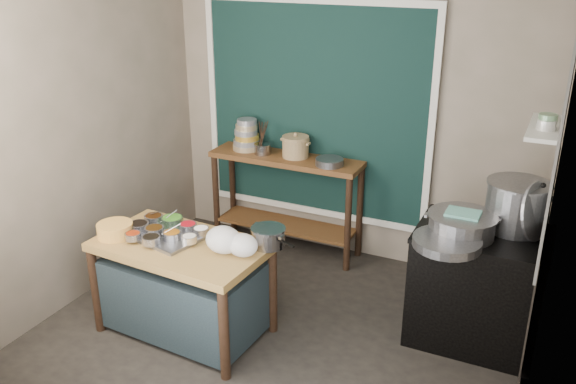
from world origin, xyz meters
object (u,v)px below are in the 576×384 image
at_px(utensil_cup, 263,149).
at_px(ceramic_crock, 296,148).
at_px(back_counter, 286,203).
at_px(stove_block, 477,288).
at_px(stock_pot, 516,206).
at_px(steamer, 462,225).
at_px(saucepan, 268,237).
at_px(yellow_basin, 115,230).
at_px(condiment_tray, 165,235).
at_px(prep_table, 184,288).

relative_size(utensil_cup, ceramic_crock, 0.62).
bearing_deg(back_counter, stove_block, -21.02).
xyz_separation_m(stock_pot, steamer, (-0.32, -0.27, -0.10)).
bearing_deg(utensil_cup, saucepan, -61.11).
bearing_deg(saucepan, yellow_basin, -141.75).
relative_size(back_counter, stock_pot, 3.20).
height_order(condiment_tray, stock_pot, stock_pot).
relative_size(prep_table, saucepan, 4.85).
bearing_deg(prep_table, utensil_cup, 98.46).
distance_m(back_counter, utensil_cup, 0.57).
bearing_deg(steamer, back_counter, 154.18).
bearing_deg(utensil_cup, steamer, -22.47).
bearing_deg(yellow_basin, steamer, 19.57).
bearing_deg(condiment_tray, utensil_cup, 88.56).
bearing_deg(ceramic_crock, stock_pot, -16.83).
xyz_separation_m(condiment_tray, stock_pot, (2.34, 0.96, 0.30)).
distance_m(condiment_tray, saucepan, 0.79).
distance_m(prep_table, condiment_tray, 0.42).
distance_m(prep_table, ceramic_crock, 1.74).
height_order(utensil_cup, ceramic_crock, ceramic_crock).
height_order(condiment_tray, steamer, steamer).
bearing_deg(ceramic_crock, utensil_cup, -170.65).
bearing_deg(utensil_cup, back_counter, 7.44).
relative_size(saucepan, ceramic_crock, 0.98).
distance_m(back_counter, stove_block, 2.04).
relative_size(prep_table, stock_pot, 2.76).
relative_size(stock_pot, steamer, 0.93).
relative_size(prep_table, utensil_cup, 7.68).
distance_m(prep_table, stock_pot, 2.49).
height_order(stove_block, stock_pot, stock_pot).
relative_size(saucepan, utensil_cup, 1.58).
xyz_separation_m(yellow_basin, stock_pot, (2.68, 1.11, 0.26)).
bearing_deg(utensil_cup, ceramic_crock, 9.35).
xyz_separation_m(prep_table, saucepan, (0.60, 0.24, 0.45)).
distance_m(prep_table, stove_block, 2.17).
distance_m(yellow_basin, saucepan, 1.16).
relative_size(utensil_cup, steamer, 0.33).
distance_m(yellow_basin, steamer, 2.51).
bearing_deg(condiment_tray, steamer, 18.74).
distance_m(condiment_tray, steamer, 2.15).
distance_m(stove_block, yellow_basin, 2.71).
distance_m(condiment_tray, stock_pot, 2.55).
relative_size(yellow_basin, ceramic_crock, 1.01).
bearing_deg(utensil_cup, prep_table, -85.30).
bearing_deg(steamer, yellow_basin, -160.43).
relative_size(prep_table, stove_block, 1.39).
distance_m(utensil_cup, ceramic_crock, 0.32).
relative_size(stove_block, ceramic_crock, 3.42).
height_order(prep_table, back_counter, back_counter).
bearing_deg(back_counter, prep_table, -93.62).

